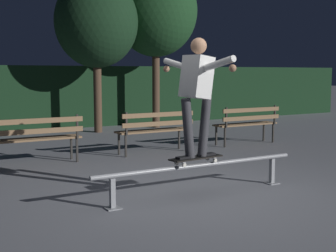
% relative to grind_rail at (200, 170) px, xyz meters
% --- Properties ---
extents(ground_plane, '(90.00, 90.00, 0.00)m').
position_rel_grind_rail_xyz_m(ground_plane, '(0.00, 0.03, -0.34)').
color(ground_plane, slate).
extents(hedge_backdrop, '(24.00, 1.20, 1.83)m').
position_rel_grind_rail_xyz_m(hedge_backdrop, '(0.00, 8.72, 0.58)').
color(hedge_backdrop, black).
rests_on(hedge_backdrop, ground).
extents(grind_rail, '(3.10, 0.18, 0.43)m').
position_rel_grind_rail_xyz_m(grind_rail, '(0.00, 0.00, 0.00)').
color(grind_rail, gray).
rests_on(grind_rail, ground).
extents(skateboard, '(0.80, 0.29, 0.09)m').
position_rel_grind_rail_xyz_m(skateboard, '(-0.07, -0.00, 0.16)').
color(skateboard, black).
rests_on(skateboard, grind_rail).
extents(skateboarder, '(0.63, 1.40, 1.56)m').
position_rel_grind_rail_xyz_m(skateboarder, '(-0.07, 0.00, 1.10)').
color(skateboarder, black).
rests_on(skateboarder, skateboard).
extents(park_bench_left_center, '(1.60, 0.42, 0.88)m').
position_rel_grind_rail_xyz_m(park_bench_left_center, '(-1.37, 3.11, 0.20)').
color(park_bench_left_center, '#282623').
rests_on(park_bench_left_center, ground).
extents(park_bench_right_center, '(1.60, 0.42, 0.88)m').
position_rel_grind_rail_xyz_m(park_bench_right_center, '(1.02, 3.11, 0.20)').
color(park_bench_right_center, '#282623').
rests_on(park_bench_right_center, ground).
extents(park_bench_rightmost, '(1.60, 0.42, 0.88)m').
position_rel_grind_rail_xyz_m(park_bench_rightmost, '(3.41, 3.11, 0.20)').
color(park_bench_rightmost, '#282623').
rests_on(park_bench_rightmost, ground).
extents(tree_far_right, '(2.43, 2.43, 4.77)m').
position_rel_grind_rail_xyz_m(tree_far_right, '(3.20, 7.09, 3.08)').
color(tree_far_right, '#4C3828').
rests_on(tree_far_right, ground).
extents(tree_behind_benches, '(2.24, 2.24, 4.22)m').
position_rel_grind_rail_xyz_m(tree_behind_benches, '(1.27, 6.88, 2.63)').
color(tree_behind_benches, '#4C3828').
rests_on(tree_behind_benches, ground).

